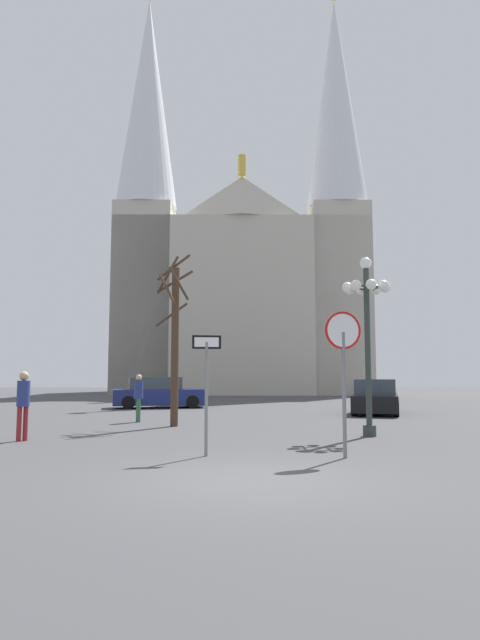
{
  "coord_description": "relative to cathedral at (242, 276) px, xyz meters",
  "views": [
    {
      "loc": [
        -0.31,
        -8.98,
        1.71
      ],
      "look_at": [
        0.22,
        20.23,
        4.59
      ],
      "focal_mm": 30.62,
      "sensor_mm": 36.0,
      "label": 1
    }
  ],
  "objects": [
    {
      "name": "ground_plane",
      "position": [
        -0.72,
        -39.12,
        -10.41
      ],
      "size": [
        120.0,
        120.0,
        0.0
      ],
      "primitive_type": "plane",
      "color": "#424244"
    },
    {
      "name": "cathedral",
      "position": [
        0.0,
        0.0,
        0.0
      ],
      "size": [
        21.38,
        14.17,
        35.29
      ],
      "color": "#BCB5A5",
      "rests_on": "ground"
    },
    {
      "name": "stop_sign",
      "position": [
        1.31,
        -36.86,
        -8.31
      ],
      "size": [
        0.78,
        0.21,
        3.0
      ],
      "color": "slate",
      "rests_on": "ground"
    },
    {
      "name": "one_way_arrow_sign",
      "position": [
        -1.53,
        -36.53,
        -8.81
      ],
      "size": [
        0.61,
        0.13,
        2.52
      ],
      "color": "slate",
      "rests_on": "ground"
    },
    {
      "name": "street_lamp",
      "position": [
        2.79,
        -33.01,
        -7.12
      ],
      "size": [
        1.37,
        1.37,
        4.98
      ],
      "color": "#2D3833",
      "rests_on": "ground"
    },
    {
      "name": "bare_tree",
      "position": [
        -2.88,
        -30.03,
        -7.46
      ],
      "size": [
        1.25,
        1.29,
        5.86
      ],
      "color": "#473323",
      "rests_on": "ground"
    },
    {
      "name": "parked_car_near_navy",
      "position": [
        -4.65,
        -20.36,
        -9.7
      ],
      "size": [
        4.86,
        2.74,
        1.54
      ],
      "color": "navy",
      "rests_on": "ground"
    },
    {
      "name": "parked_car_far_black",
      "position": [
        5.22,
        -24.62,
        -9.73
      ],
      "size": [
        3.04,
        4.88,
        1.48
      ],
      "color": "black",
      "rests_on": "ground"
    },
    {
      "name": "pedestrian_walking",
      "position": [
        -4.29,
        -28.49,
        -9.4
      ],
      "size": [
        0.32,
        0.32,
        1.68
      ],
      "color": "#33663F",
      "rests_on": "ground"
    },
    {
      "name": "pedestrian_standing",
      "position": [
        -6.34,
        -33.88,
        -9.34
      ],
      "size": [
        0.32,
        0.32,
        1.77
      ],
      "color": "maroon",
      "rests_on": "ground"
    }
  ]
}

